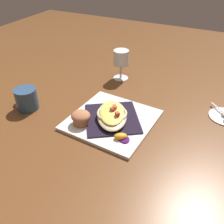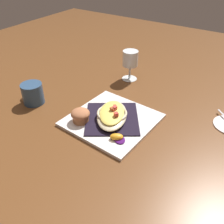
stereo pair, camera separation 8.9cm
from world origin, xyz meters
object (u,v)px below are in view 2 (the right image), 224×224
object	(u,v)px
coffee_mug	(33,94)
orange_garnish	(117,138)
gratin_dish	(112,114)
stemmed_glass	(130,60)
square_plate	(112,120)
muffin	(80,115)

from	to	relation	value
coffee_mug	orange_garnish	bearing A→B (deg)	-92.32
gratin_dish	stemmed_glass	world-z (taller)	stemmed_glass
gratin_dish	coffee_mug	distance (m)	0.35
square_plate	gratin_dish	xyz separation A→B (m)	(0.00, -0.00, 0.03)
square_plate	stemmed_glass	bearing A→B (deg)	19.41
gratin_dish	coffee_mug	size ratio (longest dim) A/B	1.92
gratin_dish	orange_garnish	bearing A→B (deg)	-137.82
gratin_dish	stemmed_glass	bearing A→B (deg)	19.42
coffee_mug	stemmed_glass	bearing A→B (deg)	-29.39
muffin	stemmed_glass	distance (m)	0.41
gratin_dish	stemmed_glass	size ratio (longest dim) A/B	1.55
gratin_dish	muffin	world-z (taller)	same
muffin	coffee_mug	world-z (taller)	coffee_mug
coffee_mug	square_plate	bearing A→B (deg)	-78.56
stemmed_glass	gratin_dish	bearing A→B (deg)	-160.58
muffin	gratin_dish	bearing A→B (deg)	-49.12
orange_garnish	stemmed_glass	distance (m)	0.46
square_plate	coffee_mug	xyz separation A→B (m)	(-0.07, 0.34, 0.03)
square_plate	gratin_dish	world-z (taller)	gratin_dish
muffin	stemmed_glass	xyz separation A→B (m)	(0.40, 0.03, 0.06)
square_plate	coffee_mug	size ratio (longest dim) A/B	2.59
muffin	coffee_mug	size ratio (longest dim) A/B	0.60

